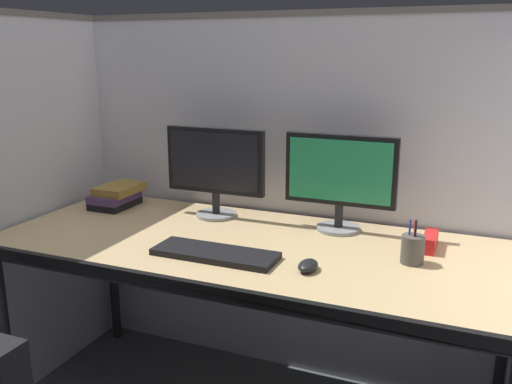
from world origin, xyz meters
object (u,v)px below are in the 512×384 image
pen_cup (413,249)px  red_stapler (430,241)px  keyboard_main (215,254)px  computer_mouse (308,266)px  desk (249,257)px  monitor_left (215,166)px  book_stack (116,196)px  monitor_right (340,176)px

pen_cup → red_stapler: pen_cup is taller
keyboard_main → computer_mouse: computer_mouse is taller
desk → computer_mouse: size_ratio=19.79×
monitor_left → pen_cup: (0.83, -0.22, -0.17)m
desk → pen_cup: size_ratio=12.54×
pen_cup → red_stapler: (0.04, 0.16, -0.02)m
book_stack → pen_cup: bearing=-8.1°
desk → red_stapler: size_ratio=12.67×
monitor_left → computer_mouse: 0.71m
computer_mouse → monitor_left: bearing=142.1°
red_stapler → keyboard_main: bearing=-151.6°
monitor_right → book_stack: (-1.00, -0.06, -0.17)m
monitor_right → keyboard_main: monitor_right is taller
monitor_left → desk: bearing=-44.6°
desk → computer_mouse: bearing=-29.9°
keyboard_main → computer_mouse: bearing=0.7°
monitor_right → book_stack: monitor_right is taller
monitor_right → book_stack: size_ratio=1.90×
keyboard_main → book_stack: bearing=150.7°
monitor_left → monitor_right: size_ratio=1.00×
monitor_left → red_stapler: size_ratio=2.87×
desk → monitor_right: size_ratio=4.42×
desk → monitor_left: (-0.27, 0.26, 0.27)m
monitor_right → keyboard_main: size_ratio=1.00×
desk → keyboard_main: keyboard_main is taller
monitor_right → computer_mouse: monitor_right is taller
monitor_left → book_stack: (-0.48, -0.04, -0.17)m
pen_cup → desk: bearing=-176.1°
monitor_right → book_stack: 1.01m
keyboard_main → red_stapler: bearing=28.4°
monitor_left → keyboard_main: bearing=-63.7°
monitor_right → red_stapler: monitor_right is taller
desk → monitor_right: (0.26, 0.28, 0.27)m
pen_cup → red_stapler: size_ratio=1.01×
monitor_left → monitor_right: (0.52, 0.02, 0.00)m
computer_mouse → book_stack: bearing=159.4°
monitor_right → monitor_left: bearing=-178.1°
keyboard_main → book_stack: size_ratio=1.90×
desk → book_stack: 0.78m
monitor_left → book_stack: size_ratio=1.90×
monitor_left → monitor_right: same height
pen_cup → book_stack: 1.32m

